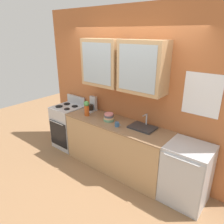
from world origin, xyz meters
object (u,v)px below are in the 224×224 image
object	(u,v)px
coffee_maker	(92,106)
bowl_stack	(109,117)
sink_faucet	(142,127)
dishwasher	(186,174)
vase	(87,108)
stove_range	(69,126)
cup_near_sink	(117,124)

from	to	relation	value
coffee_maker	bowl_stack	bearing A→B (deg)	-17.25
sink_faucet	dishwasher	xyz separation A→B (m)	(0.83, -0.10, -0.48)
bowl_stack	vase	world-z (taller)	vase
stove_range	coffee_maker	distance (m)	0.83
vase	cup_near_sink	world-z (taller)	vase
stove_range	sink_faucet	distance (m)	1.87
stove_range	coffee_maker	xyz separation A→B (m)	(0.58, 0.17, 0.56)
stove_range	bowl_stack	size ratio (longest dim) A/B	5.68
bowl_stack	dishwasher	distance (m)	1.56
dishwasher	coffee_maker	bearing A→B (deg)	175.15
stove_range	cup_near_sink	xyz separation A→B (m)	(1.44, -0.13, 0.50)
stove_range	bowl_stack	distance (m)	1.28
sink_faucet	dishwasher	bearing A→B (deg)	-6.67
stove_range	sink_faucet	xyz separation A→B (m)	(1.81, 0.09, 0.47)
bowl_stack	coffee_maker	bearing A→B (deg)	162.75
stove_range	cup_near_sink	bearing A→B (deg)	-4.96
bowl_stack	coffee_maker	world-z (taller)	coffee_maker
bowl_stack	vase	size ratio (longest dim) A/B	0.67
bowl_stack	coffee_maker	size ratio (longest dim) A/B	0.67
bowl_stack	vase	xyz separation A→B (m)	(-0.48, -0.07, 0.09)
dishwasher	sink_faucet	bearing A→B (deg)	173.33
dishwasher	coffee_maker	size ratio (longest dim) A/B	3.19
bowl_stack	vase	bearing A→B (deg)	-171.58
stove_range	bowl_stack	xyz separation A→B (m)	(1.17, -0.01, 0.52)
dishwasher	vase	bearing A→B (deg)	-177.64
coffee_maker	sink_faucet	bearing A→B (deg)	-3.61
stove_range	coffee_maker	size ratio (longest dim) A/B	3.81
bowl_stack	vase	distance (m)	0.50
vase	cup_near_sink	distance (m)	0.77
bowl_stack	sink_faucet	bearing A→B (deg)	9.49
cup_near_sink	dishwasher	world-z (taller)	cup_near_sink
stove_range	coffee_maker	bearing A→B (deg)	16.34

